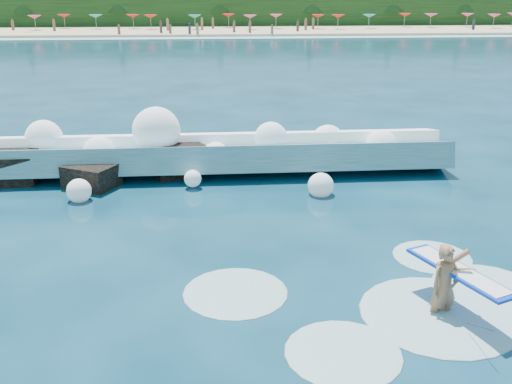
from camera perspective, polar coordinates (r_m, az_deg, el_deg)
The scene contains 11 objects.
ground at distance 13.25m, azimuth -5.83°, elevation -7.98°, with size 200.00×200.00×0.00m, color #072939.
beach at distance 89.95m, azimuth -5.07°, elevation 15.76°, with size 140.00×20.00×0.40m, color tan.
wet_band at distance 78.99m, azimuth -5.09°, elevation 15.12°, with size 140.00×5.00×0.08m, color silver.
treeline at distance 99.82m, azimuth -5.10°, elevation 17.46°, with size 140.00×4.00×5.00m, color black.
breaking_wave at distance 20.39m, azimuth -7.00°, elevation 3.63°, with size 18.41×2.85×1.59m.
rock_cluster at distance 20.19m, azimuth -16.77°, elevation 2.28°, with size 7.89×3.13×1.23m.
surfer_with_board at distance 11.95m, azimuth 18.61°, elevation -8.68°, with size 1.42×2.95×1.79m.
wave_spray at distance 20.16m, azimuth -7.55°, elevation 4.87°, with size 15.27×4.48×2.40m.
surf_foam at distance 12.34m, azimuth 14.99°, elevation -10.84°, with size 8.85×5.66×0.16m.
beach_umbrellas at distance 91.35m, azimuth -5.01°, elevation 17.11°, with size 112.00×6.88×0.50m.
beachgoers at distance 86.69m, azimuth -8.77°, elevation 16.09°, with size 106.39×12.50×1.94m.
Camera 1 is at (0.38, -11.75, 6.11)m, focal length 40.00 mm.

